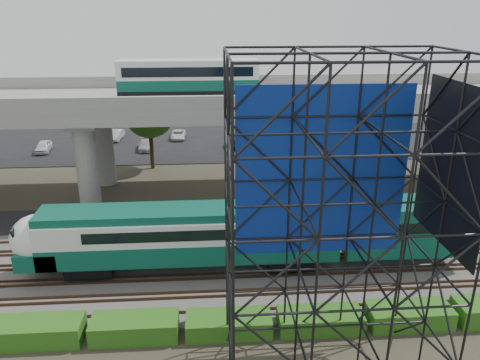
{
  "coord_description": "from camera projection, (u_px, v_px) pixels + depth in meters",
  "views": [
    {
      "loc": [
        0.13,
        -25.25,
        16.55
      ],
      "look_at": [
        2.34,
        6.0,
        5.0
      ],
      "focal_mm": 35.0,
      "sensor_mm": 36.0,
      "label": 1
    }
  ],
  "objects": [
    {
      "name": "suv",
      "position": [
        95.0,
        216.0,
        37.69
      ],
      "size": [
        5.59,
        3.64,
        1.43
      ],
      "primitive_type": "imported",
      "rotation": [
        0.0,
        0.0,
        1.3
      ],
      "color": "black",
      "rests_on": "service_road"
    },
    {
      "name": "harbor_water",
      "position": [
        207.0,
        109.0,
        81.75
      ],
      "size": [
        140.0,
        40.0,
        0.03
      ],
      "primitive_type": "cube",
      "color": "#3F5567",
      "rests_on": "ground"
    },
    {
      "name": "trees",
      "position": [
        155.0,
        137.0,
        42.24
      ],
      "size": [
        40.94,
        16.94,
        7.69
      ],
      "color": "#382314",
      "rests_on": "ground"
    },
    {
      "name": "rail_tracks",
      "position": [
        209.0,
        268.0,
        31.12
      ],
      "size": [
        90.0,
        9.52,
        0.16
      ],
      "color": "#472D1E",
      "rests_on": "ballast_bed"
    },
    {
      "name": "ballast_bed",
      "position": [
        209.0,
        270.0,
        31.19
      ],
      "size": [
        90.0,
        12.0,
        0.2
      ],
      "primitive_type": "cube",
      "color": "slate",
      "rests_on": "ground"
    },
    {
      "name": "commuter_train",
      "position": [
        223.0,
        232.0,
        30.29
      ],
      "size": [
        29.3,
        3.06,
        4.3
      ],
      "color": "black",
      "rests_on": "rail_tracks"
    },
    {
      "name": "ground",
      "position": [
        210.0,
        288.0,
        29.35
      ],
      "size": [
        140.0,
        140.0,
        0.0
      ],
      "primitive_type": "plane",
      "color": "#474233",
      "rests_on": "ground"
    },
    {
      "name": "parking_lot",
      "position": [
        207.0,
        142.0,
        61.16
      ],
      "size": [
        90.0,
        18.0,
        0.08
      ],
      "primitive_type": "cube",
      "color": "black",
      "rests_on": "ground"
    },
    {
      "name": "hedge_strip",
      "position": [
        229.0,
        324.0,
        25.2
      ],
      "size": [
        34.6,
        1.8,
        1.2
      ],
      "color": "#255513",
      "rests_on": "ground"
    },
    {
      "name": "scaffold_tower",
      "position": [
        336.0,
        238.0,
        19.65
      ],
      "size": [
        9.36,
        6.36,
        15.0
      ],
      "color": "black",
      "rests_on": "ground"
    },
    {
      "name": "overpass",
      "position": [
        205.0,
        108.0,
        41.47
      ],
      "size": [
        80.0,
        12.0,
        12.4
      ],
      "color": "#9E9B93",
      "rests_on": "ground"
    },
    {
      "name": "parked_cars",
      "position": [
        206.0,
        138.0,
        60.51
      ],
      "size": [
        38.44,
        9.49,
        1.31
      ],
      "color": "silver",
      "rests_on": "parking_lot"
    },
    {
      "name": "service_road",
      "position": [
        208.0,
        218.0,
        39.16
      ],
      "size": [
        90.0,
        5.0,
        0.08
      ],
      "primitive_type": "cube",
      "color": "black",
      "rests_on": "ground"
    }
  ]
}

